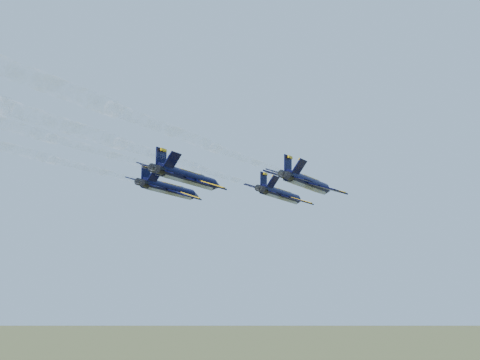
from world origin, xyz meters
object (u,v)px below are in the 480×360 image
(jet_right, at_px, (308,183))
(jet_left, at_px, (170,189))
(jet_lead, at_px, (281,195))
(jet_slot, at_px, (188,178))

(jet_right, bearing_deg, jet_left, -177.53)
(jet_lead, xyz_separation_m, jet_left, (-12.51, -12.96, 0.00))
(jet_right, distance_m, jet_slot, 15.62)
(jet_left, height_order, jet_right, same)
(jet_lead, height_order, jet_right, same)
(jet_left, distance_m, jet_right, 20.14)
(jet_right, bearing_deg, jet_lead, 126.34)
(jet_left, bearing_deg, jet_lead, 58.15)
(jet_right, xyz_separation_m, jet_slot, (-12.13, -9.84, 0.00))
(jet_lead, bearing_deg, jet_left, -121.85)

